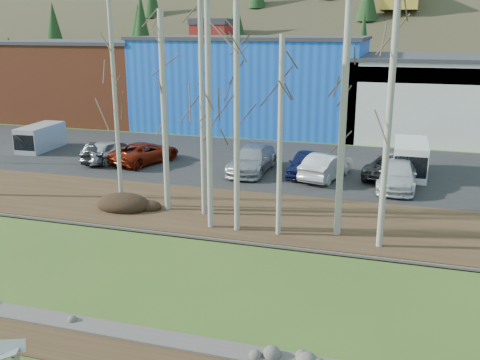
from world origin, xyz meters
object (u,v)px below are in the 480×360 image
(car_4, at_px, (304,163))
(van_grey, at_px, (39,138))
(car_3, at_px, (252,160))
(car_0, at_px, (115,150))
(car_7, at_px, (398,175))
(van_white, at_px, (410,159))
(car_1, at_px, (101,152))
(car_2, at_px, (145,152))
(car_6, at_px, (391,166))
(car_5, at_px, (326,166))

(car_4, height_order, van_grey, van_grey)
(car_3, bearing_deg, car_0, -178.66)
(car_7, distance_m, van_white, 3.12)
(car_0, xyz_separation_m, car_1, (-0.94, -0.26, -0.12))
(car_3, relative_size, car_7, 1.07)
(car_0, xyz_separation_m, van_grey, (-7.30, 1.59, 0.13))
(van_white, bearing_deg, car_7, -102.48)
(car_2, distance_m, car_7, 16.67)
(car_0, relative_size, car_3, 0.85)
(car_3, height_order, van_white, van_white)
(car_3, xyz_separation_m, car_4, (3.35, 0.19, -0.06))
(car_6, bearing_deg, car_5, 32.98)
(car_2, bearing_deg, car_1, 28.19)
(car_0, relative_size, car_6, 0.92)
(car_4, distance_m, van_white, 6.58)
(car_0, distance_m, car_2, 2.16)
(car_1, bearing_deg, car_7, 166.03)
(van_grey, bearing_deg, car_1, -19.63)
(car_4, bearing_deg, car_7, -11.89)
(car_3, height_order, car_4, car_3)
(car_7, bearing_deg, car_0, 179.96)
(car_2, xyz_separation_m, car_7, (16.63, -1.17, 0.04))
(car_0, xyz_separation_m, car_3, (9.78, 0.08, -0.00))
(car_2, height_order, van_grey, van_grey)
(car_0, height_order, car_4, car_0)
(car_4, height_order, car_7, car_7)
(car_6, bearing_deg, car_3, 20.88)
(car_2, distance_m, car_4, 10.98)
(car_0, height_order, car_7, car_0)
(car_5, xyz_separation_m, car_7, (4.24, -0.77, -0.04))
(car_4, xyz_separation_m, car_6, (5.18, 0.94, -0.03))
(car_6, xyz_separation_m, car_7, (0.47, -2.12, 0.04))
(car_6, relative_size, car_7, 0.99)
(van_white, bearing_deg, car_4, -163.90)
(car_2, height_order, car_3, car_3)
(car_5, distance_m, car_7, 4.31)
(car_2, bearing_deg, car_6, -158.08)
(car_4, bearing_deg, car_2, 179.97)
(car_0, height_order, van_grey, van_grey)
(car_5, height_order, van_grey, van_grey)
(car_2, bearing_deg, car_0, 25.46)
(car_4, height_order, car_5, car_5)
(van_grey, bearing_deg, car_7, -8.84)
(car_1, distance_m, car_7, 19.72)
(car_3, bearing_deg, car_2, 179.52)
(car_4, relative_size, car_5, 0.91)
(car_0, relative_size, van_grey, 1.09)
(car_3, bearing_deg, car_4, 4.21)
(car_3, height_order, van_grey, van_grey)
(car_2, xyz_separation_m, car_4, (10.98, 0.01, 0.03))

